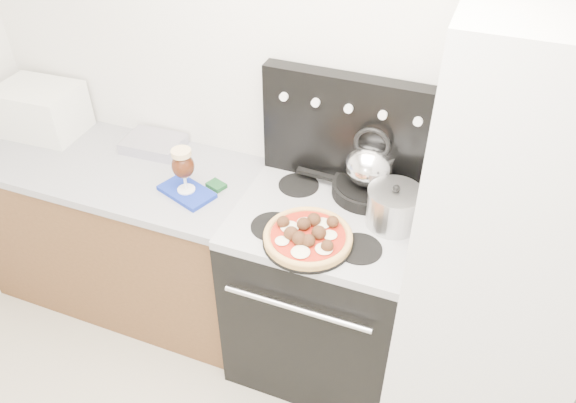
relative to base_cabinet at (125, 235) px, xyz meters
The scene contains 16 objects.
room_shell 1.59m from the base_cabinet, 41.46° to the right, with size 3.52×3.01×2.52m.
base_cabinet is the anchor object (origin of this frame).
countertop 0.45m from the base_cabinet, ahead, with size 1.48×0.63×0.04m, color #9898A0.
stove_body 1.11m from the base_cabinet, ahead, with size 0.76×0.65×0.88m, color black.
cooktop 1.20m from the base_cabinet, ahead, with size 0.76×0.65×0.04m, color #ADADB2.
backguard 1.35m from the base_cabinet, 12.75° to the left, with size 0.76×0.08×0.50m, color black.
fridge 1.88m from the base_cabinet, ahead, with size 0.64×0.68×1.90m, color silver.
toaster_oven 0.76m from the base_cabinet, 164.70° to the left, with size 0.39×0.29×0.24m, color silver.
foil_sheet 0.55m from the base_cabinet, 49.86° to the left, with size 0.28×0.20×0.06m, color white.
oven_mitt 0.68m from the base_cabinet, 10.15° to the right, with size 0.25×0.14×0.02m, color #142999.
beer_glass 0.77m from the base_cabinet, 10.15° to the right, with size 0.10×0.10×0.21m, color #37160A, non-canonical shape.
pizza_pan 1.21m from the base_cabinet, 10.88° to the right, with size 0.36×0.36×0.01m, color black.
pizza 1.23m from the base_cabinet, 10.88° to the right, with size 0.35×0.35×0.05m, color #CA8E41, non-canonical shape.
skillet 1.34m from the base_cabinet, ahead, with size 0.30×0.30×0.05m, color black.
tea_kettle 1.40m from the base_cabinet, ahead, with size 0.21×0.21×0.23m, color silver, non-canonical shape.
stock_pot 1.48m from the base_cabinet, ahead, with size 0.21×0.21×0.15m, color #B9B9B9.
Camera 1 is at (0.58, -0.55, 2.41)m, focal length 35.00 mm.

